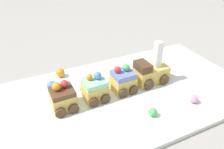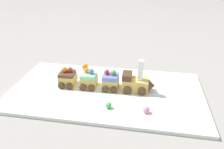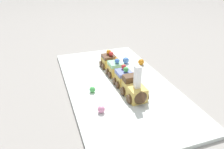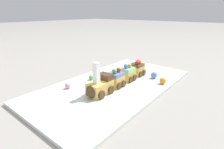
{
  "view_description": "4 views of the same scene",
  "coord_description": "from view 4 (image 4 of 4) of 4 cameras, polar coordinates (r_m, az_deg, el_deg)",
  "views": [
    {
      "loc": [
        -0.22,
        -0.4,
        0.36
      ],
      "look_at": [
        -0.03,
        -0.01,
        0.08
      ],
      "focal_mm": 35.0,
      "sensor_mm": 36.0,
      "label": 1
    },
    {
      "loc": [
        0.13,
        -0.66,
        0.43
      ],
      "look_at": [
        0.02,
        0.04,
        0.06
      ],
      "focal_mm": 35.0,
      "sensor_mm": 36.0,
      "label": 2
    },
    {
      "loc": [
        0.65,
        -0.25,
        0.41
      ],
      "look_at": [
        0.02,
        -0.03,
        0.06
      ],
      "focal_mm": 35.0,
      "sensor_mm": 36.0,
      "label": 3
    },
    {
      "loc": [
        0.51,
        0.4,
        0.29
      ],
      "look_at": [
        0.01,
        -0.01,
        0.05
      ],
      "focal_mm": 28.0,
      "sensor_mm": 36.0,
      "label": 4
    }
  ],
  "objects": [
    {
      "name": "cake_car_blueberry",
      "position": [
        0.67,
        1.11,
        -1.53
      ],
      "size": [
        0.06,
        0.07,
        0.07
      ],
      "rotation": [
        0.0,
        0.0,
        0.02
      ],
      "color": "#E0BC56",
      "rests_on": "display_board"
    },
    {
      "name": "ground_plane",
      "position": [
        0.71,
        0.82,
        -3.91
      ],
      "size": [
        10.0,
        10.0,
        0.0
      ],
      "primitive_type": "plane",
      "color": "gray"
    },
    {
      "name": "gumball_green",
      "position": [
        0.75,
        -6.86,
        -0.98
      ],
      "size": [
        0.02,
        0.02,
        0.02
      ],
      "primitive_type": "sphere",
      "color": "#4CBC56",
      "rests_on": "display_board"
    },
    {
      "name": "cake_train_locomotive",
      "position": [
        0.61,
        -4.42,
        -4.02
      ],
      "size": [
        0.12,
        0.07,
        0.12
      ],
      "rotation": [
        0.0,
        0.0,
        0.02
      ],
      "color": "#E0BC56",
      "rests_on": "display_board"
    },
    {
      "name": "gumball_blue",
      "position": [
        0.78,
        13.53,
        -0.21
      ],
      "size": [
        0.03,
        0.03,
        0.03
      ],
      "primitive_type": "sphere",
      "color": "#4C84E0",
      "rests_on": "display_board"
    },
    {
      "name": "gumball_pink",
      "position": [
        0.68,
        -14.26,
        -3.58
      ],
      "size": [
        0.02,
        0.02,
        0.02
      ],
      "primitive_type": "sphere",
      "color": "pink",
      "rests_on": "display_board"
    },
    {
      "name": "gumball_orange",
      "position": [
        0.73,
        16.23,
        -1.98
      ],
      "size": [
        0.03,
        0.03,
        0.03
      ],
      "primitive_type": "sphere",
      "color": "orange",
      "rests_on": "display_board"
    },
    {
      "name": "cake_car_chocolate",
      "position": [
        0.8,
        8.09,
        1.79
      ],
      "size": [
        0.06,
        0.07,
        0.07
      ],
      "rotation": [
        0.0,
        0.0,
        0.02
      ],
      "color": "#E0BC56",
      "rests_on": "display_board"
    },
    {
      "name": "display_board",
      "position": [
        0.71,
        0.82,
        -3.47
      ],
      "size": [
        0.69,
        0.37,
        0.01
      ],
      "primitive_type": "cube",
      "color": "silver",
      "rests_on": "ground_plane"
    },
    {
      "name": "cake_car_mint",
      "position": [
        0.74,
        4.87,
        0.25
      ],
      "size": [
        0.06,
        0.07,
        0.07
      ],
      "rotation": [
        0.0,
        0.0,
        0.02
      ],
      "color": "#E0BC56",
      "rests_on": "display_board"
    }
  ]
}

